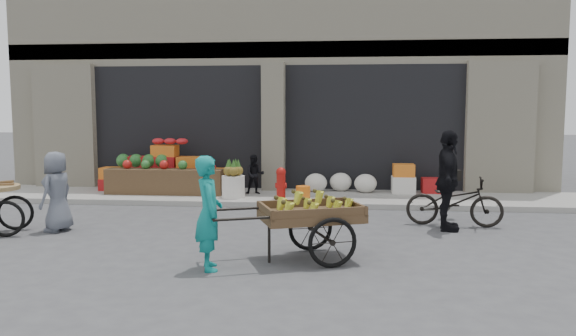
# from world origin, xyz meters

# --- Properties ---
(ground) EXTENTS (80.00, 80.00, 0.00)m
(ground) POSITION_xyz_m (0.00, 0.00, 0.00)
(ground) COLOR #424244
(ground) RESTS_ON ground
(sidewalk) EXTENTS (18.00, 2.20, 0.12)m
(sidewalk) POSITION_xyz_m (0.00, 4.10, 0.06)
(sidewalk) COLOR gray
(sidewalk) RESTS_ON ground
(building) EXTENTS (14.00, 6.45, 7.00)m
(building) POSITION_xyz_m (0.00, 8.03, 3.37)
(building) COLOR beige
(building) RESTS_ON ground
(fruit_display) EXTENTS (3.10, 1.12, 1.24)m
(fruit_display) POSITION_xyz_m (-2.48, 4.38, 0.67)
(fruit_display) COLOR #AC1719
(fruit_display) RESTS_ON sidewalk
(pineapple_bin) EXTENTS (0.52, 0.52, 0.50)m
(pineapple_bin) POSITION_xyz_m (-0.75, 3.60, 0.37)
(pineapple_bin) COLOR silver
(pineapple_bin) RESTS_ON sidewalk
(fire_hydrant) EXTENTS (0.22, 0.22, 0.71)m
(fire_hydrant) POSITION_xyz_m (0.35, 3.55, 0.50)
(fire_hydrant) COLOR #A5140F
(fire_hydrant) RESTS_ON sidewalk
(orange_bucket) EXTENTS (0.32, 0.32, 0.30)m
(orange_bucket) POSITION_xyz_m (0.85, 3.50, 0.27)
(orange_bucket) COLOR orange
(orange_bucket) RESTS_ON sidewalk
(right_bay_goods) EXTENTS (3.35, 0.60, 0.70)m
(right_bay_goods) POSITION_xyz_m (2.61, 4.70, 0.41)
(right_bay_goods) COLOR silver
(right_bay_goods) RESTS_ON sidewalk
(seated_person) EXTENTS (0.51, 0.43, 0.93)m
(seated_person) POSITION_xyz_m (-0.35, 4.20, 0.58)
(seated_person) COLOR black
(seated_person) RESTS_ON sidewalk
(banana_cart) EXTENTS (2.50, 1.68, 0.98)m
(banana_cart) POSITION_xyz_m (1.25, -1.09, 0.71)
(banana_cart) COLOR brown
(banana_cart) RESTS_ON ground
(vendor_woman) EXTENTS (0.53, 0.65, 1.52)m
(vendor_woman) POSITION_xyz_m (-0.01, -1.68, 0.76)
(vendor_woman) COLOR #11837E
(vendor_woman) RESTS_ON ground
(vendor_grey) EXTENTS (0.57, 0.76, 1.40)m
(vendor_grey) POSITION_xyz_m (-3.21, 0.35, 0.70)
(vendor_grey) COLOR slate
(vendor_grey) RESTS_ON ground
(bicycle) EXTENTS (1.78, 0.82, 0.90)m
(bicycle) POSITION_xyz_m (3.77, 1.50, 0.45)
(bicycle) COLOR black
(bicycle) RESTS_ON ground
(cyclist) EXTENTS (0.57, 1.09, 1.77)m
(cyclist) POSITION_xyz_m (3.57, 1.10, 0.89)
(cyclist) COLOR black
(cyclist) RESTS_ON ground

